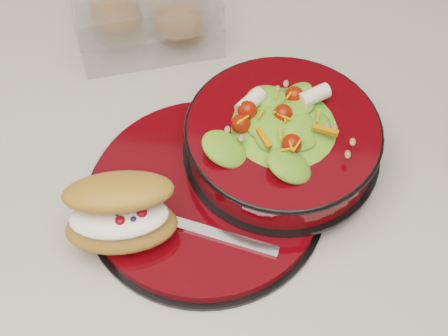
# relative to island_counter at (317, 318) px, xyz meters

# --- Properties ---
(island_counter) EXTENTS (1.24, 0.74, 0.90)m
(island_counter) POSITION_rel_island_counter_xyz_m (0.00, 0.00, 0.00)
(island_counter) COLOR white
(island_counter) RESTS_ON ground
(dinner_plate) EXTENTS (0.30, 0.30, 0.02)m
(dinner_plate) POSITION_rel_island_counter_xyz_m (-0.19, -0.05, 0.46)
(dinner_plate) COLOR black
(dinner_plate) RESTS_ON island_counter
(salad_bowl) EXTENTS (0.25, 0.25, 0.10)m
(salad_bowl) POSITION_rel_island_counter_xyz_m (-0.10, 0.02, 0.50)
(salad_bowl) COLOR black
(salad_bowl) RESTS_ON dinner_plate
(croissant) EXTENTS (0.14, 0.11, 0.08)m
(croissant) POSITION_rel_island_counter_xyz_m (-0.27, -0.12, 0.50)
(croissant) COLOR #B26D36
(croissant) RESTS_ON dinner_plate
(fork) EXTENTS (0.18, 0.05, 0.00)m
(fork) POSITION_rel_island_counter_xyz_m (-0.19, -0.10, 0.47)
(fork) COLOR silver
(fork) RESTS_ON dinner_plate
(pastry_box) EXTENTS (0.24, 0.21, 0.09)m
(pastry_box) POSITION_rel_island_counter_xyz_m (-0.32, 0.23, 0.49)
(pastry_box) COLOR white
(pastry_box) RESTS_ON island_counter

